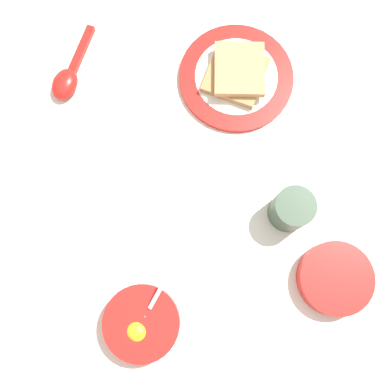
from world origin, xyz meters
TOP-DOWN VIEW (x-y plane):
  - ground_plane at (0.00, 0.00)m, footprint 3.00×3.00m
  - egg_bowl at (0.24, -0.17)m, footprint 0.13×0.13m
  - toast_plate at (-0.17, 0.12)m, footprint 0.23×0.23m
  - toast_sandwich at (-0.17, 0.12)m, footprint 0.15×0.15m
  - soup_spoon at (-0.25, -0.20)m, footprint 0.16×0.12m
  - congee_bowl at (0.26, 0.18)m, footprint 0.13×0.13m
  - drinking_cup at (0.12, 0.14)m, footprint 0.07×0.07m

SIDE VIEW (x-z plane):
  - ground_plane at x=0.00m, z-range 0.00..0.00m
  - toast_plate at x=-0.17m, z-range 0.00..0.01m
  - soup_spoon at x=-0.25m, z-range 0.00..0.03m
  - congee_bowl at x=0.26m, z-range 0.00..0.04m
  - egg_bowl at x=0.24m, z-range -0.01..0.05m
  - toast_sandwich at x=-0.17m, z-range 0.01..0.04m
  - drinking_cup at x=0.12m, z-range 0.00..0.08m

